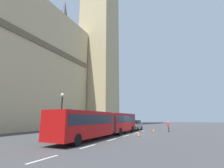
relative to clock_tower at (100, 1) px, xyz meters
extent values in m
plane|color=#424244|center=(-18.78, -15.99, -40.37)|extent=(160.00, 160.00, 0.00)
cube|color=silver|center=(-35.03, -15.99, -40.37)|extent=(2.20, 0.16, 0.01)
cube|color=silver|center=(-30.43, -15.99, -40.37)|extent=(2.20, 0.16, 0.01)
cube|color=silver|center=(-25.83, -15.99, -40.37)|extent=(2.20, 0.16, 0.01)
cube|color=silver|center=(-21.23, -15.99, -40.37)|extent=(2.20, 0.16, 0.01)
cube|color=silver|center=(-16.63, -15.99, -40.37)|extent=(2.20, 0.16, 0.01)
cube|color=silver|center=(-12.03, -15.99, -40.37)|extent=(2.20, 0.16, 0.01)
cube|color=tan|center=(0.00, 0.01, -13.96)|extent=(9.41, 9.41, 52.83)
cone|color=#383D42|center=(-12.12, 4.01, -10.63)|extent=(2.40, 2.40, 6.81)
cube|color=#B20F0F|center=(-18.76, -13.99, -38.72)|extent=(8.54, 2.50, 2.50)
cube|color=#1E232D|center=(-18.76, -13.99, -38.27)|extent=(7.85, 2.54, 0.90)
cube|color=#B20F0F|center=(-28.19, -13.99, -38.72)|extent=(8.54, 2.50, 2.50)
cube|color=#1E232D|center=(-28.19, -13.99, -38.27)|extent=(7.85, 2.54, 0.90)
cylinder|color=#3F3F3F|center=(-23.47, -13.99, -38.72)|extent=(2.38, 2.38, 2.25)
cylinder|color=black|center=(-16.02, -15.11, -39.87)|extent=(1.00, 0.30, 1.00)
cylinder|color=black|center=(-21.32, -15.11, -39.87)|extent=(1.00, 0.30, 1.00)
cylinder|color=black|center=(-30.75, -15.11, -39.87)|extent=(1.00, 0.30, 1.00)
cube|color=gray|center=(-11.03, -14.18, -39.67)|extent=(4.40, 1.80, 0.90)
cube|color=black|center=(-11.23, -14.18, -38.87)|extent=(2.46, 1.66, 0.70)
cylinder|color=black|center=(-9.63, -14.99, -40.05)|extent=(0.64, 0.30, 0.64)
cylinder|color=black|center=(-12.44, -14.99, -40.05)|extent=(0.64, 0.30, 0.64)
cube|color=black|center=(-21.43, -17.68, -40.36)|extent=(0.36, 0.36, 0.03)
cone|color=orange|center=(-21.43, -17.68, -40.07)|extent=(0.28, 0.28, 0.55)
cylinder|color=white|center=(-21.43, -17.68, -40.04)|extent=(0.17, 0.17, 0.08)
cube|color=black|center=(-14.59, -18.28, -40.36)|extent=(0.36, 0.36, 0.03)
cone|color=orange|center=(-14.59, -18.28, -40.07)|extent=(0.28, 0.28, 0.55)
cylinder|color=white|center=(-14.59, -18.28, -40.04)|extent=(0.17, 0.17, 0.08)
cylinder|color=black|center=(-26.35, -9.49, -40.22)|extent=(0.32, 0.32, 0.30)
cylinder|color=black|center=(-26.35, -9.49, -37.97)|extent=(0.16, 0.16, 4.80)
sphere|color=beige|center=(-26.35, -9.49, -35.32)|extent=(0.44, 0.44, 0.44)
cylinder|color=#333333|center=(-12.74, -20.39, -39.94)|extent=(0.16, 0.16, 0.86)
cylinder|color=#333333|center=(-12.94, -20.43, -39.94)|extent=(0.16, 0.16, 0.86)
cube|color=#BF383F|center=(-12.84, -20.41, -39.21)|extent=(0.33, 0.44, 0.60)
sphere|color=beige|center=(-12.84, -20.41, -38.79)|extent=(0.22, 0.22, 0.22)
camera|label=1|loc=(-42.37, -23.47, -38.13)|focal=26.47mm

